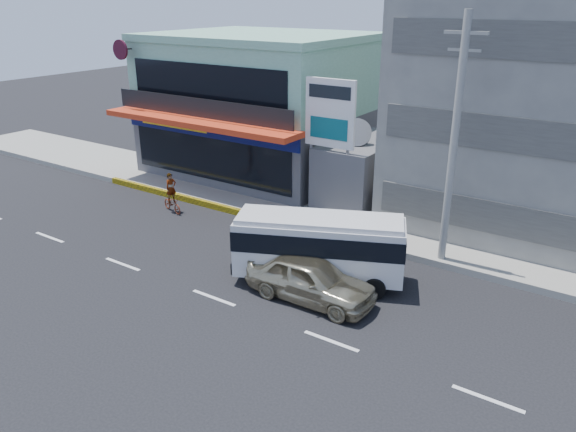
% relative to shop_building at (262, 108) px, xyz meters
% --- Properties ---
extents(ground, '(120.00, 120.00, 0.00)m').
position_rel_shop_building_xyz_m(ground, '(8.00, -13.95, -4.00)').
color(ground, black).
rests_on(ground, ground).
extents(sidewalk, '(70.00, 5.00, 0.30)m').
position_rel_shop_building_xyz_m(sidewalk, '(13.00, -4.45, -3.85)').
color(sidewalk, gray).
rests_on(sidewalk, ground).
extents(shop_building, '(12.40, 11.70, 8.00)m').
position_rel_shop_building_xyz_m(shop_building, '(0.00, 0.00, 0.00)').
color(shop_building, '#4C4C51').
rests_on(shop_building, ground).
extents(gap_structure, '(3.00, 6.00, 3.50)m').
position_rel_shop_building_xyz_m(gap_structure, '(8.00, -1.95, -2.25)').
color(gap_structure, '#4C4C51').
rests_on(gap_structure, ground).
extents(satellite_dish, '(1.50, 1.50, 0.15)m').
position_rel_shop_building_xyz_m(satellite_dish, '(8.00, -2.95, -0.42)').
color(satellite_dish, slate).
rests_on(satellite_dish, gap_structure).
extents(billboard, '(2.60, 0.18, 6.90)m').
position_rel_shop_building_xyz_m(billboard, '(7.50, -4.75, 0.93)').
color(billboard, gray).
rests_on(billboard, ground).
extents(utility_pole_near, '(1.60, 0.30, 10.00)m').
position_rel_shop_building_xyz_m(utility_pole_near, '(14.00, -6.55, 1.15)').
color(utility_pole_near, '#999993').
rests_on(utility_pole_near, ground).
extents(minibus, '(6.73, 4.49, 2.70)m').
position_rel_shop_building_xyz_m(minibus, '(10.52, -10.64, -2.39)').
color(minibus, silver).
rests_on(minibus, ground).
extents(sedan, '(4.92, 2.02, 1.67)m').
position_rel_shop_building_xyz_m(sedan, '(11.00, -12.02, -3.16)').
color(sedan, '#B6AC8B').
rests_on(sedan, ground).
extents(motorcycle_rider, '(1.70, 1.00, 2.06)m').
position_rel_shop_building_xyz_m(motorcycle_rider, '(0.35, -8.35, -3.32)').
color(motorcycle_rider, '#561B0C').
rests_on(motorcycle_rider, ground).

